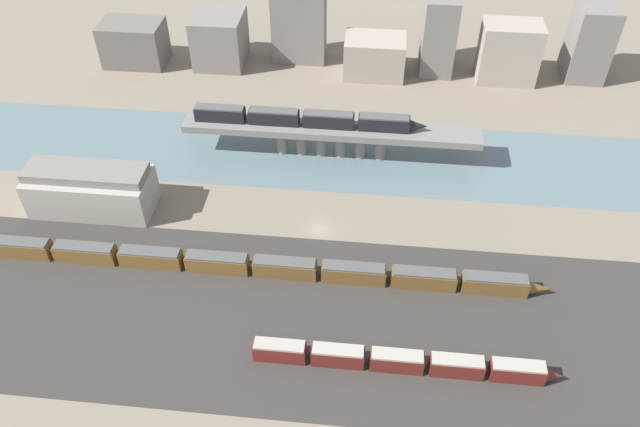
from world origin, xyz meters
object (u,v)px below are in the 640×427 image
Objects in this scene: train_yard_near at (403,361)px; warehouse_building at (91,189)px; train_on_bridge at (308,119)px; train_yard_mid at (258,266)px.

train_yard_near is 2.00× the size of warehouse_building.
train_on_bridge reaches higher than train_yard_near.
train_on_bridge reaches higher than warehouse_building.
warehouse_building is at bearing -151.02° from train_on_bridge.
warehouse_building is at bearing 158.18° from train_yard_mid.
warehouse_building is (-39.55, 15.84, 3.15)m from train_yard_mid.
train_yard_mid reaches higher than train_yard_near.
train_on_bridge is 64.89m from train_yard_near.
warehouse_building is (-68.06, 35.24, 3.20)m from train_yard_near.
train_yard_near is 0.47× the size of train_yard_mid.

